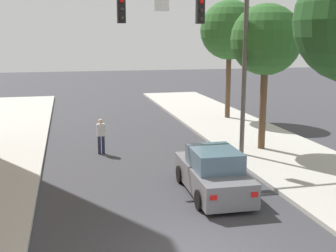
{
  "coord_description": "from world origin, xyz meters",
  "views": [
    {
      "loc": [
        -2.85,
        -9.31,
        5.27
      ],
      "look_at": [
        0.76,
        6.11,
        2.0
      ],
      "focal_mm": 46.2,
      "sensor_mm": 36.0,
      "label": 1
    }
  ],
  "objects_px": {
    "car_lead_grey": "(213,173)",
    "street_tree_third": "(230,30)",
    "traffic_signal_mast": "(202,35)",
    "street_tree_second": "(266,40)",
    "pedestrian_crossing_road": "(101,135)"
  },
  "relations": [
    {
      "from": "traffic_signal_mast",
      "to": "pedestrian_crossing_road",
      "type": "relative_size",
      "value": 4.57
    },
    {
      "from": "pedestrian_crossing_road",
      "to": "car_lead_grey",
      "type": "bearing_deg",
      "value": -61.36
    },
    {
      "from": "traffic_signal_mast",
      "to": "street_tree_second",
      "type": "relative_size",
      "value": 1.14
    },
    {
      "from": "street_tree_third",
      "to": "traffic_signal_mast",
      "type": "bearing_deg",
      "value": -117.8
    },
    {
      "from": "street_tree_second",
      "to": "street_tree_third",
      "type": "relative_size",
      "value": 0.89
    },
    {
      "from": "pedestrian_crossing_road",
      "to": "street_tree_third",
      "type": "relative_size",
      "value": 0.22
    },
    {
      "from": "pedestrian_crossing_road",
      "to": "street_tree_third",
      "type": "distance_m",
      "value": 11.91
    },
    {
      "from": "traffic_signal_mast",
      "to": "street_tree_third",
      "type": "distance_m",
      "value": 9.73
    },
    {
      "from": "street_tree_second",
      "to": "traffic_signal_mast",
      "type": "bearing_deg",
      "value": -166.9
    },
    {
      "from": "car_lead_grey",
      "to": "street_tree_third",
      "type": "height_order",
      "value": "street_tree_third"
    },
    {
      "from": "pedestrian_crossing_road",
      "to": "street_tree_second",
      "type": "height_order",
      "value": "street_tree_second"
    },
    {
      "from": "traffic_signal_mast",
      "to": "street_tree_third",
      "type": "relative_size",
      "value": 1.01
    },
    {
      "from": "car_lead_grey",
      "to": "street_tree_third",
      "type": "relative_size",
      "value": 0.58
    },
    {
      "from": "pedestrian_crossing_road",
      "to": "street_tree_third",
      "type": "xyz_separation_m",
      "value": [
        8.65,
        6.65,
        4.76
      ]
    },
    {
      "from": "street_tree_second",
      "to": "street_tree_third",
      "type": "xyz_separation_m",
      "value": [
        1.3,
        7.85,
        0.56
      ]
    }
  ]
}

